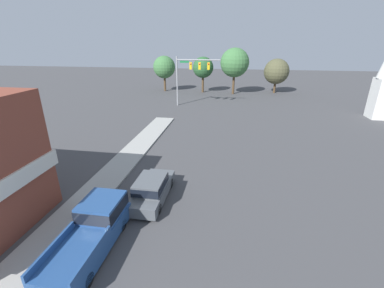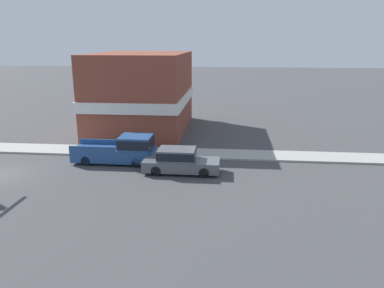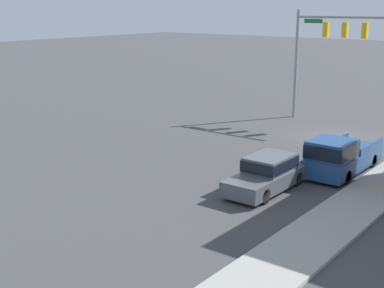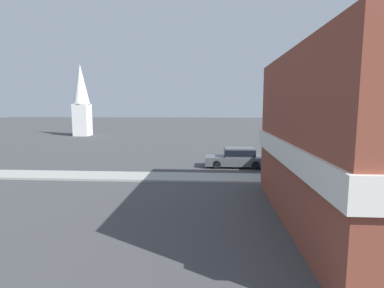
% 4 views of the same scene
% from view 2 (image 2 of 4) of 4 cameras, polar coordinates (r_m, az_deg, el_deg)
% --- Properties ---
extents(sidewalk_curb, '(2.40, 60.00, 0.14)m').
position_cam_2_polar(sidewalk_curb, '(31.53, -22.14, -0.70)').
color(sidewalk_curb, '#9E9E99').
rests_on(sidewalk_curb, ground).
extents(car_lead, '(1.82, 4.88, 1.59)m').
position_cam_2_polar(car_lead, '(24.05, -1.91, -2.50)').
color(car_lead, black).
rests_on(car_lead, ground).
extents(pickup_truck_parked, '(2.02, 5.68, 1.95)m').
position_cam_2_polar(pickup_truck_parked, '(26.40, -10.53, -0.82)').
color(pickup_truck_parked, black).
rests_on(pickup_truck_parked, ground).
extents(corner_brick_building, '(12.12, 8.45, 7.16)m').
position_cam_2_polar(corner_brick_building, '(35.58, -7.61, 7.74)').
color(corner_brick_building, brown).
rests_on(corner_brick_building, ground).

